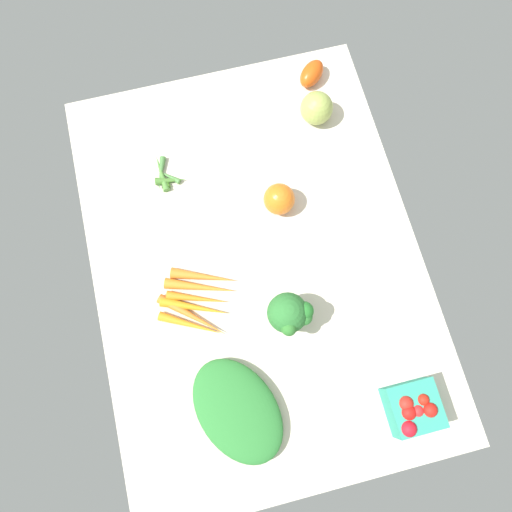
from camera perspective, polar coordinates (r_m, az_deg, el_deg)
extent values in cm
cube|color=beige|center=(110.55, 0.00, -0.41)|extent=(104.00, 76.00, 2.00)
sphere|color=orange|center=(110.51, 2.85, 6.95)|extent=(7.42, 7.42, 7.42)
cylinder|color=#9ED278|center=(105.10, 3.67, -7.35)|extent=(3.22, 3.22, 3.88)
sphere|color=#2D7332|center=(99.94, 3.86, -6.93)|extent=(8.76, 8.76, 8.76)
sphere|color=#27752B|center=(99.56, 5.90, -6.67)|extent=(4.04, 4.04, 4.04)
sphere|color=#307931|center=(100.08, 5.83, -7.37)|extent=(3.82, 3.82, 3.82)
sphere|color=#30742D|center=(97.86, 4.03, -8.81)|extent=(3.19, 3.19, 3.19)
cone|color=orange|center=(106.53, -7.97, -8.30)|extent=(9.15, 13.95, 2.14)
cone|color=orange|center=(106.66, -7.70, -7.32)|extent=(13.48, 14.62, 2.23)
cone|color=orange|center=(106.82, -7.40, -6.26)|extent=(8.67, 15.60, 2.36)
cone|color=orange|center=(107.24, -7.09, -5.19)|extent=(6.97, 14.13, 2.09)
cone|color=orange|center=(107.41, -6.72, -3.81)|extent=(8.24, 16.44, 2.57)
cone|color=orange|center=(107.84, -6.36, -2.54)|extent=(7.89, 15.13, 2.60)
cube|color=teal|center=(107.68, 18.55, -17.08)|extent=(10.21, 10.21, 6.65)
sphere|color=red|center=(105.17, 19.07, -17.41)|extent=(2.63, 2.63, 2.63)
sphere|color=red|center=(105.15, 19.71, -16.17)|extent=(2.46, 2.46, 2.46)
sphere|color=red|center=(104.45, 17.76, -16.74)|extent=(3.32, 3.32, 3.32)
sphere|color=red|center=(104.53, 18.11, -19.39)|extent=(3.30, 3.30, 3.30)
sphere|color=red|center=(104.53, 18.07, -17.68)|extent=(3.27, 3.27, 3.27)
sphere|color=red|center=(105.64, 20.45, -17.18)|extent=(3.03, 3.03, 3.03)
sphere|color=#9BAE51|center=(122.19, 7.40, 17.45)|extent=(8.13, 8.13, 8.13)
cone|color=#497F31|center=(117.17, -10.35, 9.06)|extent=(3.12, 7.65, 1.90)
cone|color=#4E8542|center=(118.01, -10.63, 9.56)|extent=(5.35, 5.66, 1.43)
cone|color=#457C3C|center=(118.56, -11.51, 9.80)|extent=(8.92, 4.15, 1.55)
cone|color=#4C8E2C|center=(118.31, -11.30, 9.54)|extent=(6.81, 2.74, 1.38)
cone|color=#4F8839|center=(118.53, -11.46, 9.90)|extent=(9.90, 2.53, 1.73)
ellipsoid|color=#2D7A33|center=(103.60, -2.27, -18.30)|extent=(28.15, 24.00, 4.82)
ellipsoid|color=#E25013|center=(129.71, 6.81, 21.21)|extent=(9.35, 9.44, 4.96)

